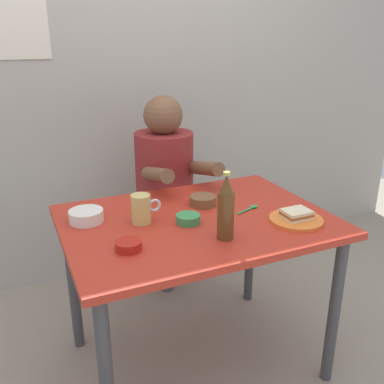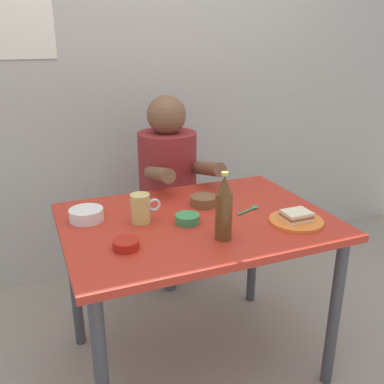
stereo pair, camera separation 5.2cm
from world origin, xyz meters
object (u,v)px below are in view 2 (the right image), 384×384
at_px(condiment_bowl_brown, 204,200).
at_px(person_seated, 168,170).
at_px(sandwich, 297,215).
at_px(beer_bottle, 224,209).
at_px(dining_table, 196,238).
at_px(stool, 169,237).
at_px(beer_mug, 141,208).
at_px(plate_orange, 296,221).

bearing_deg(condiment_bowl_brown, person_seated, 89.50).
xyz_separation_m(sandwich, beer_bottle, (-0.34, -0.02, 0.09)).
bearing_deg(dining_table, person_seated, 81.57).
xyz_separation_m(stool, beer_mug, (-0.31, -0.58, 0.45)).
distance_m(plate_orange, sandwich, 0.02).
distance_m(plate_orange, condiment_bowl_brown, 0.42).
bearing_deg(condiment_bowl_brown, stool, 89.51).
distance_m(plate_orange, beer_mug, 0.63).
bearing_deg(beer_bottle, sandwich, 2.71).
distance_m(sandwich, beer_mug, 0.63).
height_order(stool, plate_orange, plate_orange).
relative_size(plate_orange, sandwich, 2.00).
distance_m(sandwich, condiment_bowl_brown, 0.42).
xyz_separation_m(person_seated, beer_bottle, (-0.07, -0.83, 0.09)).
bearing_deg(beer_mug, person_seated, 60.97).
distance_m(dining_table, beer_mug, 0.28).
bearing_deg(condiment_bowl_brown, sandwich, -49.76).
bearing_deg(person_seated, condiment_bowl_brown, -90.50).
relative_size(stool, plate_orange, 2.05).
height_order(dining_table, beer_mug, beer_mug).
relative_size(stool, beer_mug, 3.57).
bearing_deg(dining_table, sandwich, -28.63).
height_order(person_seated, condiment_bowl_brown, person_seated).
bearing_deg(sandwich, dining_table, 151.37).
distance_m(dining_table, sandwich, 0.43).
height_order(stool, beer_mug, beer_mug).
distance_m(person_seated, sandwich, 0.86).
relative_size(plate_orange, condiment_bowl_brown, 1.83).
relative_size(dining_table, condiment_bowl_brown, 9.17).
distance_m(plate_orange, beer_bottle, 0.36).
height_order(plate_orange, beer_mug, beer_mug).
bearing_deg(condiment_bowl_brown, dining_table, -125.00).
distance_m(person_seated, condiment_bowl_brown, 0.49).
xyz_separation_m(person_seated, sandwich, (0.27, -0.81, 0.01)).
xyz_separation_m(beer_mug, condiment_bowl_brown, (0.31, 0.07, -0.04)).
distance_m(stool, condiment_bowl_brown, 0.65).
height_order(stool, sandwich, sandwich).
height_order(person_seated, beer_mug, person_seated).
bearing_deg(dining_table, plate_orange, -28.63).
xyz_separation_m(stool, condiment_bowl_brown, (-0.00, -0.51, 0.41)).
bearing_deg(condiment_bowl_brown, beer_mug, -166.84).
distance_m(person_seated, beer_mug, 0.65).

